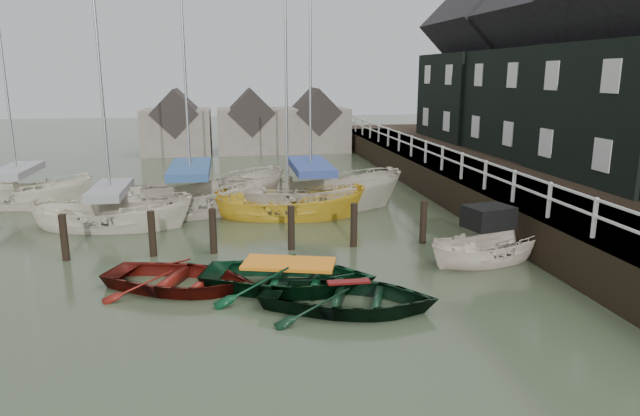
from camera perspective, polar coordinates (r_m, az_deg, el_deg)
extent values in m
plane|color=#303824|center=(15.06, -6.15, -7.73)|extent=(120.00, 120.00, 0.00)
cube|color=black|center=(26.42, 13.53, 4.28)|extent=(3.00, 32.00, 0.20)
cube|color=silver|center=(25.73, 10.55, 6.55)|extent=(0.06, 32.00, 0.06)
cube|color=silver|center=(25.78, 10.52, 5.67)|extent=(0.06, 32.00, 0.06)
cube|color=black|center=(29.21, 23.39, 1.60)|extent=(14.00, 38.00, 1.50)
cube|color=black|center=(30.43, 22.07, 9.77)|extent=(6.00, 7.00, 5.00)
cube|color=black|center=(30.53, 22.80, 17.73)|extent=(6.11, 7.14, 6.11)
cube|color=black|center=(36.60, 16.37, 10.64)|extent=(6.40, 7.00, 5.00)
cube|color=black|center=(36.69, 16.82, 17.28)|extent=(6.52, 7.14, 6.52)
cylinder|color=black|center=(18.38, -24.16, -3.31)|extent=(0.22, 0.22, 1.80)
cylinder|color=black|center=(17.89, -16.40, -3.10)|extent=(0.22, 0.22, 1.80)
cylinder|color=black|center=(17.74, -10.62, -2.91)|extent=(0.22, 0.22, 1.80)
cylinder|color=black|center=(17.84, -2.89, -2.60)|extent=(0.22, 0.22, 1.80)
cylinder|color=black|center=(18.16, 3.40, -2.32)|extent=(0.22, 0.22, 1.80)
cylinder|color=black|center=(18.78, 10.27, -1.98)|extent=(0.22, 0.22, 1.80)
cube|color=#665B51|center=(40.37, -14.08, 7.42)|extent=(4.50, 4.00, 3.00)
cube|color=#282321|center=(40.27, -14.19, 9.26)|extent=(3.18, 4.08, 3.18)
cube|color=#665B51|center=(40.27, -6.92, 7.71)|extent=(4.50, 4.00, 3.00)
cube|color=#282321|center=(40.17, -6.97, 9.55)|extent=(3.18, 4.08, 3.18)
cube|color=#665B51|center=(40.71, -0.52, 7.86)|extent=(4.50, 4.00, 3.00)
cube|color=#282321|center=(40.60, -0.53, 9.69)|extent=(3.18, 4.08, 3.18)
imported|color=#5E130D|center=(15.22, -13.78, -7.82)|extent=(4.79, 4.20, 0.83)
imported|color=black|center=(14.82, -3.09, -8.03)|extent=(5.18, 4.31, 0.92)
imported|color=black|center=(13.64, 2.85, -9.98)|extent=(4.92, 4.19, 0.86)
imported|color=beige|center=(17.56, 16.50, -5.12)|extent=(4.24, 2.43, 1.54)
cube|color=black|center=(17.38, 16.50, -0.87)|extent=(1.50, 1.29, 0.65)
imported|color=silver|center=(21.80, -19.96, -1.80)|extent=(6.11, 3.16, 2.25)
cylinder|color=#B2B2B7|center=(21.13, -21.20, 13.09)|extent=(0.10, 0.10, 8.77)
cube|color=gray|center=(21.51, -20.25, 1.69)|extent=(3.35, 1.70, 0.30)
imported|color=beige|center=(23.20, -12.65, -0.43)|extent=(8.09, 4.53, 2.95)
cylinder|color=#B2B2B7|center=(22.59, -13.53, 16.05)|extent=(0.10, 0.10, 9.95)
cube|color=navy|center=(22.85, -12.87, 3.82)|extent=(4.44, 2.44, 0.30)
imported|color=gold|center=(22.06, -3.24, -0.83)|extent=(6.23, 3.33, 2.28)
cylinder|color=#B2B2B7|center=(21.39, -3.41, 12.15)|extent=(0.10, 0.10, 7.40)
imported|color=beige|center=(23.52, -0.92, 0.09)|extent=(7.67, 3.42, 2.88)
cylinder|color=#B2B2B7|center=(22.90, -0.98, 15.19)|extent=(0.10, 0.10, 9.09)
cube|color=navy|center=(23.19, -0.94, 4.19)|extent=(4.22, 1.83, 0.30)
imported|color=beige|center=(26.94, -27.74, 0.24)|extent=(6.68, 3.61, 2.45)
cylinder|color=#B2B2B7|center=(26.40, -28.91, 10.70)|extent=(0.10, 0.10, 7.15)
cube|color=gray|center=(26.69, -28.08, 3.31)|extent=(3.67, 1.94, 0.30)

